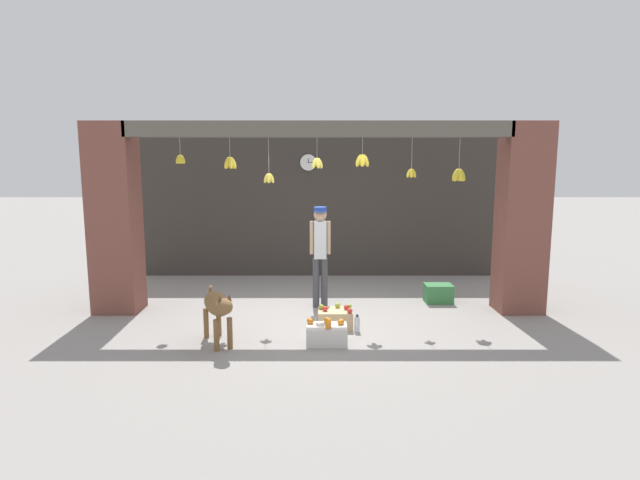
{
  "coord_description": "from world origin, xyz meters",
  "views": [
    {
      "loc": [
        0.03,
        -7.59,
        2.34
      ],
      "look_at": [
        0.0,
        0.44,
        1.14
      ],
      "focal_mm": 28.0,
      "sensor_mm": 36.0,
      "label": 1
    }
  ],
  "objects": [
    {
      "name": "ground_plane",
      "position": [
        0.0,
        0.0,
        0.0
      ],
      "size": [
        60.0,
        60.0,
        0.0
      ],
      "primitive_type": "plane",
      "color": "gray"
    },
    {
      "name": "shop_back_wall",
      "position": [
        0.0,
        2.97,
        1.5
      ],
      "size": [
        7.79,
        0.12,
        3.01
      ],
      "primitive_type": "cube",
      "color": "#38332D",
      "rests_on": "ground_plane"
    },
    {
      "name": "shop_pillar_left",
      "position": [
        -3.24,
        0.3,
        1.5
      ],
      "size": [
        0.7,
        0.6,
        3.01
      ],
      "primitive_type": "cube",
      "color": "brown",
      "rests_on": "ground_plane"
    },
    {
      "name": "shop_pillar_right",
      "position": [
        3.24,
        0.3,
        1.5
      ],
      "size": [
        0.7,
        0.6,
        3.01
      ],
      "primitive_type": "cube",
      "color": "brown",
      "rests_on": "ground_plane"
    },
    {
      "name": "storefront_awning",
      "position": [
        0.01,
        0.12,
        2.85
      ],
      "size": [
        5.89,
        0.26,
        0.94
      ],
      "color": "#5B564C"
    },
    {
      "name": "dog",
      "position": [
        -1.32,
        -1.26,
        0.52
      ],
      "size": [
        0.61,
        1.0,
        0.75
      ],
      "rotation": [
        0.0,
        0.0,
        -1.12
      ],
      "color": "brown",
      "rests_on": "ground_plane"
    },
    {
      "name": "shopkeeper",
      "position": [
        0.03,
        0.51,
        0.99
      ],
      "size": [
        0.34,
        0.28,
        1.68
      ],
      "rotation": [
        0.0,
        0.0,
        3.18
      ],
      "color": "#424247",
      "rests_on": "ground_plane"
    },
    {
      "name": "fruit_crate_oranges",
      "position": [
        0.11,
        -1.23,
        0.14
      ],
      "size": [
        0.54,
        0.38,
        0.32
      ],
      "color": "silver",
      "rests_on": "ground_plane"
    },
    {
      "name": "fruit_crate_apples",
      "position": [
        0.25,
        -0.54,
        0.13
      ],
      "size": [
        0.5,
        0.42,
        0.33
      ],
      "color": "tan",
      "rests_on": "ground_plane"
    },
    {
      "name": "produce_box_green",
      "position": [
        2.07,
        0.79,
        0.16
      ],
      "size": [
        0.47,
        0.35,
        0.31
      ],
      "primitive_type": "cube",
      "color": "#387A42",
      "rests_on": "ground_plane"
    },
    {
      "name": "water_bottle",
      "position": [
        0.55,
        -0.77,
        0.12
      ],
      "size": [
        0.08,
        0.08,
        0.25
      ],
      "color": "silver",
      "rests_on": "ground_plane"
    },
    {
      "name": "wall_clock",
      "position": [
        -0.22,
        2.89,
        2.41
      ],
      "size": [
        0.36,
        0.03,
        0.36
      ],
      "color": "black"
    }
  ]
}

